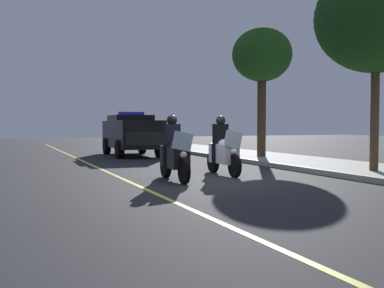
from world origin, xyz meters
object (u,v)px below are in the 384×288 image
object	(u,v)px
police_motorcycle_lead_left	(174,154)
police_suv	(132,133)
tree_far_back	(262,56)
tree_mid_block	(376,17)
police_motorcycle_lead_right	(223,151)

from	to	relation	value
police_motorcycle_lead_left	police_suv	world-z (taller)	police_suv
police_motorcycle_lead_left	police_suv	bearing A→B (deg)	171.24
police_suv	tree_far_back	bearing A→B (deg)	49.30
tree_mid_block	police_motorcycle_lead_left	bearing A→B (deg)	-97.92
police_motorcycle_lead_right	tree_far_back	size ratio (longest dim) A/B	0.39
police_motorcycle_lead_left	tree_far_back	distance (m)	9.08
police_motorcycle_lead_left	police_suv	distance (m)	9.74
police_suv	tree_mid_block	world-z (taller)	tree_mid_block
tree_far_back	police_suv	bearing A→B (deg)	-130.70
police_suv	tree_mid_block	size ratio (longest dim) A/B	0.81
tree_mid_block	tree_far_back	distance (m)	6.48
police_motorcycle_lead_right	tree_mid_block	xyz separation A→B (m)	(1.54, 4.21, 3.90)
police_suv	tree_mid_block	bearing A→B (deg)	23.40
police_motorcycle_lead_left	police_motorcycle_lead_right	xyz separation A→B (m)	(-0.71, 1.79, 0.00)
police_motorcycle_lead_left	police_motorcycle_lead_right	bearing A→B (deg)	111.58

